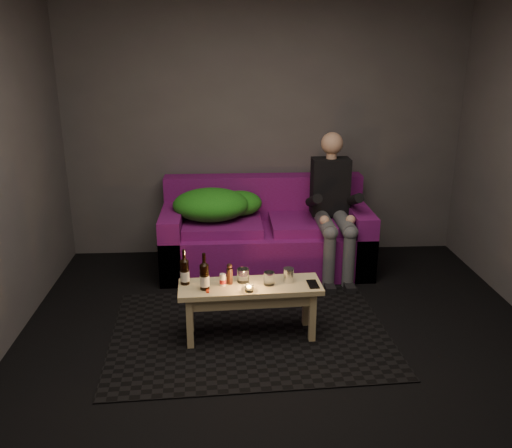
{
  "coord_description": "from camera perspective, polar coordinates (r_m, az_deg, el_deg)",
  "views": [
    {
      "loc": [
        -0.41,
        -3.18,
        2.11
      ],
      "look_at": [
        -0.15,
        1.26,
        0.63
      ],
      "focal_mm": 38.0,
      "sensor_mm": 36.0,
      "label": 1
    }
  ],
  "objects": [
    {
      "name": "tealight",
      "position": [
        3.88,
        -0.72,
        -6.78
      ],
      "size": [
        0.06,
        0.06,
        0.05
      ],
      "color": "white",
      "rests_on": "coffee_table"
    },
    {
      "name": "coffee_table",
      "position": [
        4.03,
        -0.62,
        -7.39
      ],
      "size": [
        1.06,
        0.39,
        0.43
      ],
      "rotation": [
        0.0,
        0.0,
        0.05
      ],
      "color": "#D3B67B",
      "rests_on": "rug"
    },
    {
      "name": "smartphone",
      "position": [
        4.01,
        5.99,
        -6.32
      ],
      "size": [
        0.08,
        0.15,
        0.01
      ],
      "primitive_type": "cube",
      "rotation": [
        0.0,
        0.0,
        0.05
      ],
      "color": "black",
      "rests_on": "coffee_table"
    },
    {
      "name": "tumbler_front",
      "position": [
        3.98,
        1.39,
        -5.75
      ],
      "size": [
        0.09,
        0.09,
        0.1
      ],
      "primitive_type": "cylinder",
      "rotation": [
        0.0,
        0.0,
        0.08
      ],
      "color": "white",
      "rests_on": "coffee_table"
    },
    {
      "name": "red_lighter",
      "position": [
        3.91,
        -5.11,
        -6.95
      ],
      "size": [
        0.02,
        0.07,
        0.01
      ],
      "primitive_type": "cube",
      "rotation": [
        0.0,
        0.0,
        0.04
      ],
      "color": "red",
      "rests_on": "coffee_table"
    },
    {
      "name": "green_blanket",
      "position": [
        5.2,
        -4.28,
        2.04
      ],
      "size": [
        0.87,
        0.6,
        0.3
      ],
      "color": "#177E1A",
      "rests_on": "sofa"
    },
    {
      "name": "room",
      "position": [
        3.7,
        3.04,
        11.21
      ],
      "size": [
        4.5,
        4.5,
        4.5
      ],
      "color": "silver",
      "rests_on": "ground"
    },
    {
      "name": "tumbler_back",
      "position": [
        4.02,
        -1.37,
        -5.43
      ],
      "size": [
        0.09,
        0.09,
        0.1
      ],
      "primitive_type": "cylinder",
      "rotation": [
        0.0,
        0.0,
        -0.08
      ],
      "color": "white",
      "rests_on": "coffee_table"
    },
    {
      "name": "sofa",
      "position": [
        5.32,
        0.98,
        -1.29
      ],
      "size": [
        1.98,
        0.89,
        0.85
      ],
      "color": "#6E0E58",
      "rests_on": "floor"
    },
    {
      "name": "beer_bottle_a",
      "position": [
        4.0,
        -7.52,
        -4.98
      ],
      "size": [
        0.07,
        0.07,
        0.27
      ],
      "color": "black",
      "rests_on": "coffee_table"
    },
    {
      "name": "steel_cup",
      "position": [
        4.03,
        3.44,
        -5.38
      ],
      "size": [
        0.09,
        0.09,
        0.11
      ],
      "primitive_type": "cylinder",
      "rotation": [
        0.0,
        0.0,
        -0.11
      ],
      "color": "#B8BABF",
      "rests_on": "coffee_table"
    },
    {
      "name": "pepper_mill",
      "position": [
        3.99,
        -2.8,
        -5.51
      ],
      "size": [
        0.05,
        0.05,
        0.12
      ],
      "primitive_type": "cylinder",
      "rotation": [
        0.0,
        0.0,
        0.18
      ],
      "color": "black",
      "rests_on": "coffee_table"
    },
    {
      "name": "salt_shaker",
      "position": [
        3.97,
        -3.53,
        -5.88
      ],
      "size": [
        0.06,
        0.06,
        0.09
      ],
      "primitive_type": "cylinder",
      "rotation": [
        0.0,
        0.0,
        0.4
      ],
      "color": "silver",
      "rests_on": "coffee_table"
    },
    {
      "name": "rug",
      "position": [
        4.23,
        -0.64,
        -11.33
      ],
      "size": [
        2.17,
        1.63,
        0.01
      ],
      "primitive_type": "cube",
      "rotation": [
        0.0,
        0.0,
        0.05
      ],
      "color": "black",
      "rests_on": "floor"
    },
    {
      "name": "floor",
      "position": [
        3.84,
        3.4,
        -14.93
      ],
      "size": [
        4.5,
        4.5,
        0.0
      ],
      "primitive_type": "plane",
      "color": "black",
      "rests_on": "ground"
    },
    {
      "name": "person",
      "position": [
        5.14,
        8.09,
        2.21
      ],
      "size": [
        0.36,
        0.82,
        1.32
      ],
      "color": "black",
      "rests_on": "sofa"
    },
    {
      "name": "beer_bottle_b",
      "position": [
        3.9,
        -5.45,
        -5.48
      ],
      "size": [
        0.07,
        0.07,
        0.28
      ],
      "color": "black",
      "rests_on": "coffee_table"
    }
  ]
}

